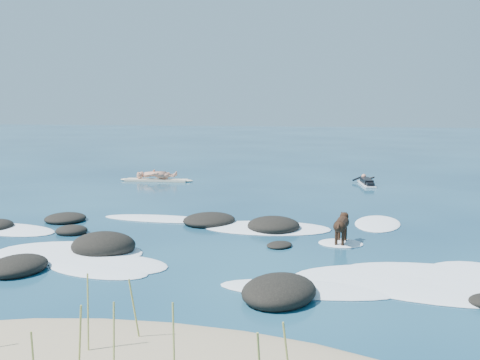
# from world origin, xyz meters

# --- Properties ---
(ground) EXTENTS (160.00, 160.00, 0.00)m
(ground) POSITION_xyz_m (0.00, 0.00, 0.00)
(ground) COLOR #0A2642
(ground) RESTS_ON ground
(dune_grass) EXTENTS (4.09, 1.84, 1.19)m
(dune_grass) POSITION_xyz_m (0.33, -8.15, 0.63)
(dune_grass) COLOR #9AA24E
(dune_grass) RESTS_ON ground
(reef_rocks) EXTENTS (13.76, 7.64, 0.64)m
(reef_rocks) POSITION_xyz_m (-1.26, -1.69, 0.11)
(reef_rocks) COLOR black
(reef_rocks) RESTS_ON ground
(breaking_foam) EXTENTS (14.29, 8.01, 0.12)m
(breaking_foam) POSITION_xyz_m (1.14, -2.04, 0.01)
(breaking_foam) COLOR white
(breaking_foam) RESTS_ON ground
(standing_surfer_rig) EXTENTS (3.41, 0.78, 1.94)m
(standing_surfer_rig) POSITION_xyz_m (-6.04, 9.28, 0.76)
(standing_surfer_rig) COLOR beige
(standing_surfer_rig) RESTS_ON ground
(paddling_surfer_rig) EXTENTS (1.01, 2.25, 0.39)m
(paddling_surfer_rig) POSITION_xyz_m (3.29, 10.01, 0.13)
(paddling_surfer_rig) COLOR white
(paddling_surfer_rig) RESTS_ON ground
(dog) EXTENTS (0.40, 1.20, 0.76)m
(dog) POSITION_xyz_m (2.43, -0.47, 0.51)
(dog) COLOR black
(dog) RESTS_ON ground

